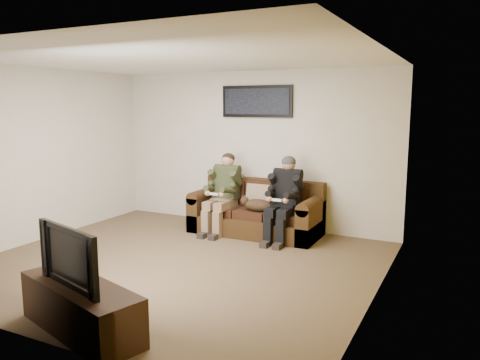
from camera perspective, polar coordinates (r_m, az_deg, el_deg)
The scene contains 16 objects.
floor at distance 6.25m, azimuth -7.52°, elevation -10.01°, with size 5.00×5.00×0.00m, color brown.
ceiling at distance 5.94m, azimuth -8.06°, elevation 14.45°, with size 5.00×5.00×0.00m, color silver.
wall_back at distance 7.90m, azimuth 1.46°, elevation 3.74°, with size 5.00×5.00×0.00m, color beige.
wall_front at distance 4.31m, azimuth -24.86°, elevation -1.61°, with size 5.00×5.00×0.00m, color beige.
wall_left at distance 7.64m, azimuth -23.48°, elevation 2.80°, with size 4.50×4.50×0.00m, color beige.
wall_right at distance 5.00m, azimuth 16.62°, elevation 0.23°, with size 4.50×4.50×0.00m, color beige.
accent_wall_right at distance 5.00m, azimuth 16.51°, elevation 0.24°, with size 4.50×4.50×0.00m, color #AA8411.
sofa at distance 7.55m, azimuth 2.12°, elevation -4.07°, with size 2.06×0.89×0.84m.
throw_pillow at distance 7.53m, azimuth 2.25°, elevation -1.93°, with size 0.39×0.11×0.37m, color #937A60.
throw_blanket at distance 7.95m, azimuth -1.17°, elevation 0.44°, with size 0.42×0.21×0.07m, color tan.
person_left at distance 7.56m, azimuth -2.05°, elevation -1.06°, with size 0.51×0.87×1.27m.
person_right at distance 7.12m, azimuth 5.44°, elevation -1.70°, with size 0.51×0.86×1.28m.
cat at distance 7.26m, azimuth 2.10°, elevation -3.03°, with size 0.66×0.26×0.24m.
framed_poster at distance 7.80m, azimuth 2.05°, elevation 9.55°, with size 1.25×0.05×0.52m.
tv_stand at distance 4.62m, azimuth -18.82°, elevation -14.54°, with size 1.43×0.46×0.45m, color black.
television at distance 4.44m, azimuth -19.15°, elevation -8.62°, with size 0.95×0.13×0.55m, color black.
Camera 1 is at (3.34, -4.88, 2.04)m, focal length 35.00 mm.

